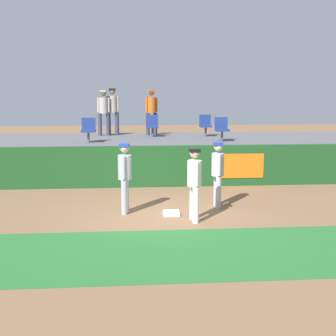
{
  "coord_description": "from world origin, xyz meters",
  "views": [
    {
      "loc": [
        -0.8,
        -10.69,
        2.99
      ],
      "look_at": [
        0.14,
        0.97,
        1.0
      ],
      "focal_mm": 47.91,
      "sensor_mm": 36.0,
      "label": 1
    }
  ],
  "objects": [
    {
      "name": "ground_plane",
      "position": [
        0.0,
        0.0,
        0.0
      ],
      "size": [
        60.0,
        60.0,
        0.0
      ],
      "primitive_type": "plane",
      "color": "brown"
    },
    {
      "name": "grass_foreground_strip",
      "position": [
        0.0,
        -2.67,
        0.0
      ],
      "size": [
        18.0,
        2.8,
        0.01
      ],
      "primitive_type": "cube",
      "color": "#26662B",
      "rests_on": "ground_plane"
    },
    {
      "name": "first_base",
      "position": [
        0.14,
        -0.03,
        0.04
      ],
      "size": [
        0.4,
        0.4,
        0.08
      ],
      "primitive_type": "cube",
      "color": "white",
      "rests_on": "ground_plane"
    },
    {
      "name": "player_fielder_home",
      "position": [
        0.63,
        -0.61,
        0.99
      ],
      "size": [
        0.36,
        0.55,
        1.72
      ],
      "rotation": [
        0.0,
        0.0,
        -1.47
      ],
      "color": "white",
      "rests_on": "ground_plane"
    },
    {
      "name": "player_runner_visitor",
      "position": [
        -0.99,
        0.24,
        1.01
      ],
      "size": [
        0.37,
        0.49,
        1.74
      ],
      "rotation": [
        0.0,
        0.0,
        -1.7
      ],
      "color": "#9EA3AD",
      "rests_on": "ground_plane"
    },
    {
      "name": "player_coach_visitor",
      "position": [
        1.41,
        0.63,
        0.99
      ],
      "size": [
        0.33,
        0.48,
        1.7
      ],
      "rotation": [
        0.0,
        0.0,
        -1.57
      ],
      "color": "#9EA3AD",
      "rests_on": "ground_plane"
    },
    {
      "name": "field_wall",
      "position": [
        0.01,
        3.34,
        0.65
      ],
      "size": [
        18.0,
        0.26,
        1.31
      ],
      "color": "#19471E",
      "rests_on": "ground_plane"
    },
    {
      "name": "bleacher_platform",
      "position": [
        0.0,
        5.91,
        0.64
      ],
      "size": [
        18.0,
        4.8,
        1.28
      ],
      "primitive_type": "cube",
      "color": "#59595E",
      "rests_on": "ground_plane"
    },
    {
      "name": "seat_back_right",
      "position": [
        2.06,
        6.58,
        1.75
      ],
      "size": [
        0.45,
        0.44,
        0.84
      ],
      "color": "#4C4C51",
      "rests_on": "bleacher_platform"
    },
    {
      "name": "seat_front_right",
      "position": [
        2.34,
        4.78,
        1.75
      ],
      "size": [
        0.46,
        0.44,
        0.84
      ],
      "color": "#4C4C51",
      "rests_on": "bleacher_platform"
    },
    {
      "name": "seat_back_center",
      "position": [
        -0.01,
        6.58,
        1.75
      ],
      "size": [
        0.45,
        0.44,
        0.84
      ],
      "color": "#4C4C51",
      "rests_on": "bleacher_platform"
    },
    {
      "name": "seat_front_left",
      "position": [
        -2.28,
        4.78,
        1.75
      ],
      "size": [
        0.47,
        0.44,
        0.84
      ],
      "color": "#4C4C51",
      "rests_on": "bleacher_platform"
    },
    {
      "name": "spectator_hooded",
      "position": [
        -0.01,
        7.29,
        2.32
      ],
      "size": [
        0.49,
        0.43,
        1.8
      ],
      "rotation": [
        0.0,
        0.0,
        3.44
      ],
      "color": "#33384C",
      "rests_on": "bleacher_platform"
    },
    {
      "name": "spectator_capped",
      "position": [
        -1.55,
        7.42,
        2.35
      ],
      "size": [
        0.52,
        0.36,
        1.85
      ],
      "rotation": [
        0.0,
        0.0,
        3.11
      ],
      "color": "#33384C",
      "rests_on": "bleacher_platform"
    },
    {
      "name": "spectator_casual",
      "position": [
        -1.9,
        7.2,
        2.31
      ],
      "size": [
        0.5,
        0.36,
        1.78
      ],
      "rotation": [
        0.0,
        0.0,
        3.09
      ],
      "color": "#33384C",
      "rests_on": "bleacher_platform"
    }
  ]
}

